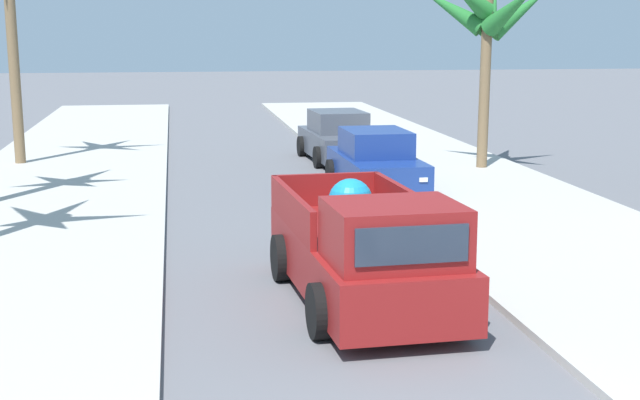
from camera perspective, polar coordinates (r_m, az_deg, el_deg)
sidewalk_left at (r=19.30m, az=-17.51°, el=-1.87°), size 5.36×60.00×0.12m
sidewalk_right at (r=20.42m, az=12.05°, el=-0.95°), size 5.36×60.00×0.12m
curb_left at (r=19.15m, az=-13.72°, el=-1.81°), size 0.16×60.00×0.10m
curb_right at (r=20.00m, az=8.62°, el=-1.10°), size 0.16×60.00×0.10m
pickup_truck at (r=13.64m, az=2.86°, el=-3.31°), size 2.43×5.31×1.80m
car_right_near at (r=23.29m, az=3.47°, el=2.31°), size 2.08×4.28×1.54m
car_left_mid at (r=28.50m, az=1.13°, el=3.85°), size 2.18×4.33×1.54m
palm_tree_left_fore at (r=26.62m, az=10.40°, el=11.07°), size 3.98×4.01×5.38m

